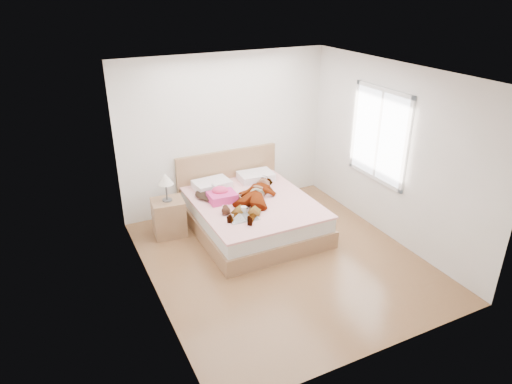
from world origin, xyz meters
The scene contains 11 objects.
ground centered at (0.00, 0.00, 0.00)m, with size 4.00×4.00×0.00m, color #512B19.
woman centered at (0.02, 0.93, 0.62)m, with size 0.59×1.59×0.22m, color silver.
hair centered at (-0.55, 1.38, 0.55)m, with size 0.41×0.51×0.08m, color black.
phone centered at (-0.48, 1.33, 0.70)m, with size 0.05×0.10×0.01m, color silver.
room_shell centered at (1.77, 0.30, 1.50)m, with size 4.00×4.00×4.00m.
bed centered at (0.00, 1.04, 0.28)m, with size 1.80×2.08×1.00m.
towel centered at (-0.43, 1.17, 0.60)m, with size 0.43×0.37×0.22m.
magazine centered at (-0.37, 0.49, 0.52)m, with size 0.44×0.30×0.02m.
coffee_mug centered at (-0.29, 0.65, 0.56)m, with size 0.13×0.09×0.10m.
plush_toy centered at (-0.54, 0.74, 0.57)m, with size 0.17×0.22×0.11m.
nightstand centered at (-1.22, 1.40, 0.34)m, with size 0.51×0.47×1.02m.
Camera 1 is at (-2.74, -4.74, 3.59)m, focal length 32.00 mm.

